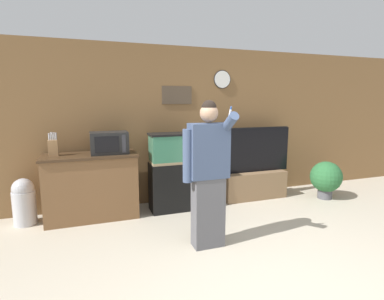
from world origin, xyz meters
The scene contains 10 objects.
ground_plane centered at (0.00, 0.00, 0.00)m, with size 18.00×18.00×0.00m, color #B2A893.
wall_back_paneled centered at (0.00, 2.81, 1.30)m, with size 10.00×0.08×2.60m.
counter_island centered at (-1.61, 2.41, 0.48)m, with size 1.32×0.61×0.95m.
microwave centered at (-1.34, 2.37, 1.11)m, with size 0.53×0.34×0.32m.
knife_block centered at (-2.09, 2.44, 1.08)m, with size 0.13×0.09×0.33m.
aquarium_on_stand centered at (-0.35, 2.33, 0.61)m, with size 0.82×0.38×1.22m.
tv_on_stand centered at (1.10, 2.43, 0.37)m, with size 1.39×0.40×1.26m.
person_standing centered at (-0.35, 1.03, 0.90)m, with size 0.54×0.41×1.72m.
potted_plant centered at (2.29, 1.97, 0.37)m, with size 0.54×0.54×0.66m.
trash_bin centered at (-2.52, 2.47, 0.33)m, with size 0.30×0.30×0.66m.
Camera 1 is at (-1.63, -2.07, 1.71)m, focal length 28.00 mm.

